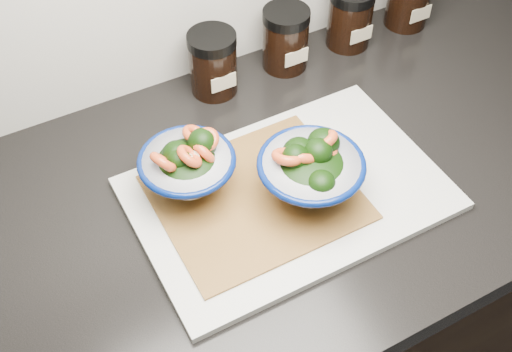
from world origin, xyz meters
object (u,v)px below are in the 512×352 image
spice_jar_a (213,63)px  spice_jar_b (285,39)px  bowl_left (188,167)px  cutting_board (288,194)px  bowl_right (310,171)px  spice_jar_c (350,17)px

spice_jar_a → spice_jar_b: size_ratio=1.00×
bowl_left → spice_jar_b: 0.34m
cutting_board → spice_jar_a: (0.01, 0.27, 0.05)m
cutting_board → spice_jar_a: bearing=87.7°
bowl_right → cutting_board: bearing=136.3°
spice_jar_b → bowl_left: bearing=-144.5°
spice_jar_a → spice_jar_c: bearing=0.0°
spice_jar_a → spice_jar_b: (0.14, 0.00, 0.00)m
bowl_right → spice_jar_a: 0.29m
bowl_left → spice_jar_a: (0.14, 0.20, -0.00)m
bowl_right → spice_jar_b: size_ratio=1.36×
cutting_board → bowl_right: bowl_right is taller
cutting_board → spice_jar_b: spice_jar_b is taller
cutting_board → spice_jar_b: 0.31m
cutting_board → spice_jar_c: spice_jar_c is taller
spice_jar_a → spice_jar_c: 0.28m
bowl_left → spice_jar_c: bearing=25.6°
cutting_board → bowl_right: (0.02, -0.02, 0.06)m
spice_jar_a → spice_jar_c: (0.28, 0.00, 0.00)m
cutting_board → bowl_right: size_ratio=2.93×
cutting_board → bowl_right: 0.07m
spice_jar_b → bowl_right: bearing=-114.0°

